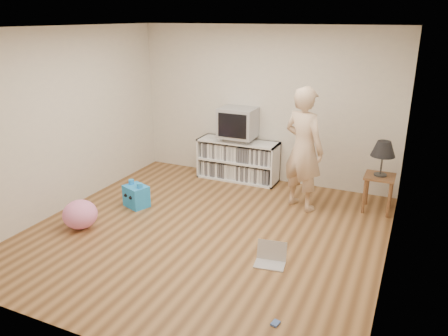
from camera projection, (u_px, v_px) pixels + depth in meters
ground at (206, 232)px, 5.82m from camera, size 4.50×4.50×0.00m
walls at (204, 138)px, 5.39m from camera, size 4.52×4.52×2.60m
ceiling at (202, 27)px, 4.96m from camera, size 4.50×4.50×0.01m
media_unit at (238, 160)px, 7.60m from camera, size 1.40×0.45×0.70m
dvd_deck at (238, 139)px, 7.46m from camera, size 0.45×0.35×0.07m
crt_tv at (238, 122)px, 7.36m from camera, size 0.60×0.53×0.50m
side_table at (379, 184)px, 6.32m from camera, size 0.42×0.42×0.55m
table_lamp at (383, 150)px, 6.15m from camera, size 0.34×0.34×0.52m
person at (303, 149)px, 6.29m from camera, size 0.78×0.67×1.82m
laptop at (271, 257)px, 5.08m from camera, size 0.38×0.32×0.24m
playing_cards at (275, 323)px, 4.08m from camera, size 0.08×0.10×0.02m
plush_blue at (136, 196)px, 6.55m from camera, size 0.42×0.38×0.40m
plush_pink at (80, 214)px, 5.87m from camera, size 0.50×0.50×0.39m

